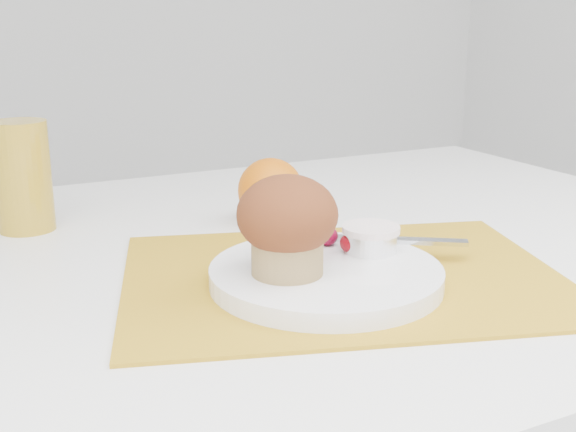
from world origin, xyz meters
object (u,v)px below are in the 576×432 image
orange (271,191)px  juice_glass (23,176)px  plate (326,275)px  muffin (287,223)px

orange → juice_glass: 0.29m
plate → muffin: 0.07m
plate → orange: bearing=78.2°
plate → juice_glass: bearing=125.1°
juice_glass → muffin: juice_glass is taller
orange → muffin: muffin is taller
plate → juice_glass: size_ratio=1.68×
orange → juice_glass: bearing=159.6°
orange → muffin: (-0.09, -0.22, 0.03)m
juice_glass → plate: bearing=-54.9°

